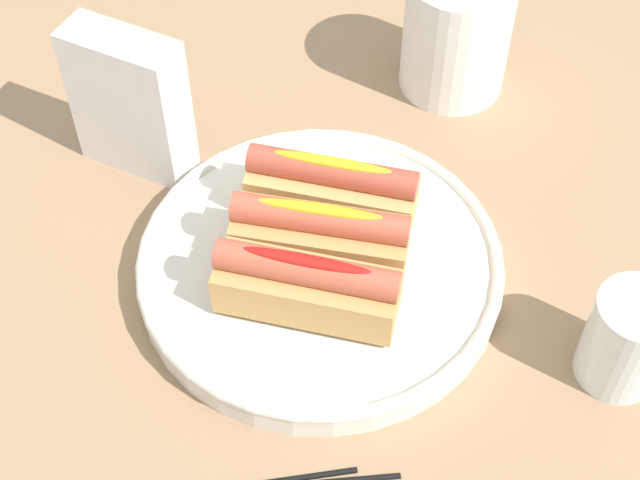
{
  "coord_description": "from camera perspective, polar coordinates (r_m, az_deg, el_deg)",
  "views": [
    {
      "loc": [
        0.19,
        -0.47,
        0.67
      ],
      "look_at": [
        0.03,
        0.01,
        0.05
      ],
      "focal_mm": 52.42,
      "sensor_mm": 36.0,
      "label": 1
    }
  ],
  "objects": [
    {
      "name": "water_glass",
      "position": [
        0.79,
        18.13,
        -6.11
      ],
      "size": [
        0.07,
        0.07,
        0.09
      ],
      "color": "white",
      "rests_on": "ground_plane"
    },
    {
      "name": "paper_towel_roll",
      "position": [
        0.99,
        8.34,
        12.39
      ],
      "size": [
        0.11,
        0.11,
        0.13
      ],
      "color": "white",
      "rests_on": "ground_plane"
    },
    {
      "name": "hotdog_front",
      "position": [
        0.76,
        -0.8,
        -2.77
      ],
      "size": [
        0.15,
        0.06,
        0.06
      ],
      "color": "tan",
      "rests_on": "serving_bowl"
    },
    {
      "name": "hotdog_back",
      "position": [
        0.79,
        -0.0,
        0.36
      ],
      "size": [
        0.16,
        0.07,
        0.06
      ],
      "color": "tan",
      "rests_on": "serving_bowl"
    },
    {
      "name": "serving_bowl",
      "position": [
        0.82,
        -0.0,
        -1.53
      ],
      "size": [
        0.32,
        0.32,
        0.03
      ],
      "color": "silver",
      "rests_on": "ground_plane"
    },
    {
      "name": "hotdog_side",
      "position": [
        0.83,
        0.73,
        3.23
      ],
      "size": [
        0.15,
        0.06,
        0.06
      ],
      "color": "tan",
      "rests_on": "serving_bowl"
    },
    {
      "name": "ground_plane",
      "position": [
        0.84,
        -2.13,
        -2.44
      ],
      "size": [
        2.4,
        2.4,
        0.0
      ],
      "primitive_type": "plane",
      "color": "#9E7A56"
    },
    {
      "name": "napkin_box",
      "position": [
        0.9,
        -11.53,
        8.22
      ],
      "size": [
        0.11,
        0.06,
        0.15
      ],
      "primitive_type": "cube",
      "rotation": [
        0.0,
        0.0,
        -0.13
      ],
      "color": "white",
      "rests_on": "ground_plane"
    }
  ]
}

